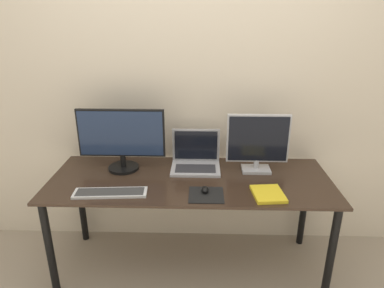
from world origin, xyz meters
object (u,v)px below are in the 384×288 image
(monitor_right, at_px, (258,142))
(laptop, at_px, (196,159))
(monitor_left, at_px, (121,138))
(book, at_px, (268,194))
(mouse, at_px, (205,190))
(keyboard, at_px, (110,193))

(monitor_right, xyz_separation_m, laptop, (-0.42, 0.05, -0.15))
(monitor_left, bearing_deg, laptop, 5.56)
(monitor_left, distance_m, monitor_right, 0.94)
(monitor_right, bearing_deg, book, -86.07)
(mouse, height_order, book, mouse)
(mouse, bearing_deg, keyboard, -176.73)
(book, bearing_deg, laptop, 138.13)
(mouse, bearing_deg, book, -3.29)
(monitor_left, height_order, monitor_right, monitor_left)
(book, bearing_deg, mouse, 176.71)
(keyboard, bearing_deg, mouse, 3.27)
(monitor_right, distance_m, keyboard, 1.03)
(monitor_left, bearing_deg, keyboard, -90.63)
(monitor_right, height_order, book, monitor_right)
(monitor_left, xyz_separation_m, monitor_right, (0.94, 0.00, -0.02))
(monitor_right, bearing_deg, monitor_left, -180.00)
(monitor_left, bearing_deg, mouse, -29.79)
(book, bearing_deg, monitor_right, 93.93)
(laptop, xyz_separation_m, keyboard, (-0.52, -0.41, -0.05))
(monitor_right, xyz_separation_m, keyboard, (-0.94, -0.36, -0.20))
(monitor_left, relative_size, mouse, 8.59)
(keyboard, bearing_deg, monitor_left, 89.37)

